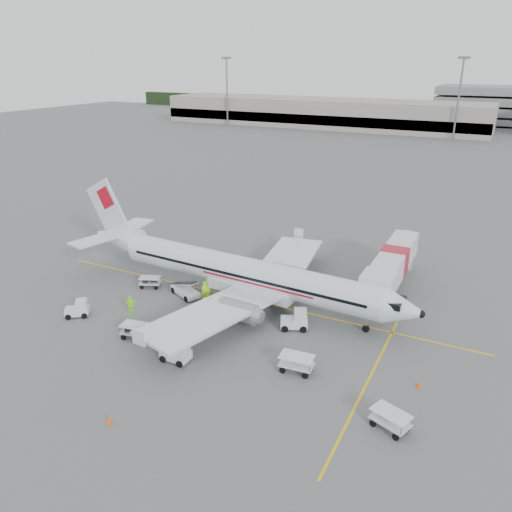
# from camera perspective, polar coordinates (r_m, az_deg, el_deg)

# --- Properties ---
(ground) EXTENTS (360.00, 360.00, 0.00)m
(ground) POSITION_cam_1_polar(r_m,az_deg,el_deg) (48.49, -1.07, -4.96)
(ground) COLOR #56595B
(stripe_lead) EXTENTS (44.00, 0.20, 0.01)m
(stripe_lead) POSITION_cam_1_polar(r_m,az_deg,el_deg) (48.49, -1.07, -4.95)
(stripe_lead) COLOR yellow
(stripe_lead) RESTS_ON ground
(stripe_cross) EXTENTS (0.20, 20.00, 0.01)m
(stripe_cross) POSITION_cam_1_polar(r_m,az_deg,el_deg) (37.78, 12.55, -14.01)
(stripe_cross) COLOR yellow
(stripe_cross) RESTS_ON ground
(terminal_west) EXTENTS (110.00, 22.00, 9.00)m
(terminal_west) POSITION_cam_1_polar(r_m,az_deg,el_deg) (179.61, 7.38, 15.96)
(terminal_west) COLOR gray
(terminal_west) RESTS_ON ground
(treeline) EXTENTS (300.00, 3.00, 6.00)m
(treeline) POSITION_cam_1_polar(r_m,az_deg,el_deg) (215.05, 22.13, 15.13)
(treeline) COLOR black
(treeline) RESTS_ON ground
(mast_west) EXTENTS (3.20, 1.20, 22.00)m
(mast_west) POSITION_cam_1_polar(r_m,az_deg,el_deg) (180.85, -3.33, 18.20)
(mast_west) COLOR slate
(mast_west) RESTS_ON ground
(mast_center) EXTENTS (3.20, 1.20, 22.00)m
(mast_center) POSITION_cam_1_polar(r_m,az_deg,el_deg) (157.39, 22.12, 16.23)
(mast_center) COLOR slate
(mast_center) RESTS_ON ground
(aircraft) EXTENTS (36.97, 29.76, 9.77)m
(aircraft) POSITION_cam_1_polar(r_m,az_deg,el_deg) (46.34, -1.23, 0.35)
(aircraft) COLOR white
(aircraft) RESTS_ON ground
(jet_bridge) EXTENTS (3.33, 16.95, 4.44)m
(jet_bridge) POSITION_cam_1_polar(r_m,az_deg,el_deg) (51.20, 15.38, -1.55)
(jet_bridge) COLOR silver
(jet_bridge) RESTS_ON ground
(belt_loader) EXTENTS (4.86, 3.43, 2.47)m
(belt_loader) POSITION_cam_1_polar(r_m,az_deg,el_deg) (49.17, -8.11, -3.20)
(belt_loader) COLOR silver
(belt_loader) RESTS_ON ground
(tug_fore) EXTENTS (2.64, 2.14, 1.78)m
(tug_fore) POSITION_cam_1_polar(r_m,az_deg,el_deg) (43.22, 4.38, -7.22)
(tug_fore) COLOR silver
(tug_fore) RESTS_ON ground
(tug_mid) EXTENTS (2.27, 1.33, 1.73)m
(tug_mid) POSITION_cam_1_polar(r_m,az_deg,el_deg) (39.35, -9.19, -10.66)
(tug_mid) COLOR silver
(tug_mid) RESTS_ON ground
(tug_aft) EXTENTS (2.34, 2.14, 1.58)m
(tug_aft) POSITION_cam_1_polar(r_m,az_deg,el_deg) (47.91, -19.82, -5.64)
(tug_aft) COLOR silver
(tug_aft) RESTS_ON ground
(cart_loaded_a) EXTENTS (2.59, 1.80, 1.24)m
(cart_loaded_a) POSITION_cam_1_polar(r_m,az_deg,el_deg) (43.06, -13.59, -8.35)
(cart_loaded_a) COLOR silver
(cart_loaded_a) RESTS_ON ground
(cart_loaded_b) EXTENTS (2.43, 1.98, 1.10)m
(cart_loaded_b) POSITION_cam_1_polar(r_m,az_deg,el_deg) (51.87, -12.01, -2.94)
(cart_loaded_b) COLOR silver
(cart_loaded_b) RESTS_ON ground
(cart_empty_a) EXTENTS (2.62, 1.68, 1.31)m
(cart_empty_a) POSITION_cam_1_polar(r_m,az_deg,el_deg) (37.93, 4.65, -12.15)
(cart_empty_a) COLOR silver
(cart_empty_a) RESTS_ON ground
(cart_empty_b) EXTENTS (2.74, 2.17, 1.25)m
(cart_empty_b) POSITION_cam_1_polar(r_m,az_deg,el_deg) (33.91, 15.10, -17.68)
(cart_empty_b) COLOR silver
(cart_empty_b) RESTS_ON ground
(cone_nose) EXTENTS (0.37, 0.37, 0.60)m
(cone_nose) POSITION_cam_1_polar(r_m,az_deg,el_deg) (38.12, 18.18, -13.76)
(cone_nose) COLOR #FF5112
(cone_nose) RESTS_ON ground
(cone_port) EXTENTS (0.39, 0.39, 0.64)m
(cone_port) POSITION_cam_1_polar(r_m,az_deg,el_deg) (58.89, 1.80, 0.33)
(cone_port) COLOR #FF5112
(cone_port) RESTS_ON ground
(cone_stbd) EXTENTS (0.37, 0.37, 0.61)m
(cone_stbd) POSITION_cam_1_polar(r_m,az_deg,el_deg) (34.73, -16.48, -17.46)
(cone_stbd) COLOR #FF5112
(cone_stbd) RESTS_ON ground
(crew_a) EXTENTS (0.81, 0.74, 1.85)m
(crew_a) POSITION_cam_1_polar(r_m,az_deg,el_deg) (48.30, -5.86, -3.97)
(crew_a) COLOR #99EB1C
(crew_a) RESTS_ON ground
(crew_b) EXTENTS (1.02, 1.12, 1.86)m
(crew_b) POSITION_cam_1_polar(r_m,az_deg,el_deg) (48.39, -5.63, -3.90)
(crew_b) COLOR #99EB1C
(crew_b) RESTS_ON ground
(crew_c) EXTENTS (1.21, 1.36, 1.83)m
(crew_c) POSITION_cam_1_polar(r_m,az_deg,el_deg) (45.31, -5.78, -5.79)
(crew_c) COLOR #99EB1C
(crew_c) RESTS_ON ground
(crew_d) EXTENTS (1.16, 1.02, 1.88)m
(crew_d) POSITION_cam_1_polar(r_m,az_deg,el_deg) (46.69, -14.11, -5.48)
(crew_d) COLOR #99EB1C
(crew_d) RESTS_ON ground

